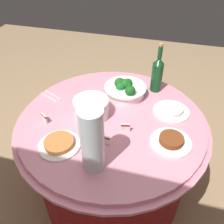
% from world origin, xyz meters
% --- Properties ---
extents(ground_plane, '(6.00, 6.00, 0.00)m').
position_xyz_m(ground_plane, '(0.00, 0.00, 0.00)').
color(ground_plane, '#9E7F5B').
extents(buffet_table, '(1.16, 1.16, 0.74)m').
position_xyz_m(buffet_table, '(0.00, 0.00, 0.38)').
color(buffet_table, maroon).
rests_on(buffet_table, ground_plane).
extents(broccoli_bowl, '(0.28, 0.28, 0.12)m').
position_xyz_m(broccoli_bowl, '(-0.02, -0.26, 0.79)').
color(broccoli_bowl, white).
rests_on(broccoli_bowl, buffet_table).
extents(plate_stack, '(0.21, 0.21, 0.11)m').
position_xyz_m(plate_stack, '(0.13, -0.00, 0.80)').
color(plate_stack, white).
rests_on(plate_stack, buffet_table).
extents(wine_bottle, '(0.07, 0.07, 0.34)m').
position_xyz_m(wine_bottle, '(-0.21, -0.37, 0.87)').
color(wine_bottle, '#10421C').
rests_on(wine_bottle, buffet_table).
extents(decorative_fruit_vase, '(0.11, 0.11, 0.34)m').
position_xyz_m(decorative_fruit_vase, '(-0.01, 0.35, 0.90)').
color(decorative_fruit_vase, silver).
rests_on(decorative_fruit_vase, buffet_table).
extents(serving_tongs, '(0.16, 0.11, 0.01)m').
position_xyz_m(serving_tongs, '(0.44, -0.10, 0.74)').
color(serving_tongs, silver).
rests_on(serving_tongs, buffet_table).
extents(food_plate_stir_fry, '(0.22, 0.22, 0.04)m').
position_xyz_m(food_plate_stir_fry, '(-0.35, 0.11, 0.76)').
color(food_plate_stir_fry, white).
rests_on(food_plate_stir_fry, buffet_table).
extents(food_plate_rice, '(0.22, 0.22, 0.03)m').
position_xyz_m(food_plate_rice, '(-0.33, -0.15, 0.75)').
color(food_plate_rice, white).
rests_on(food_plate_rice, buffet_table).
extents(food_plate_peanuts, '(0.22, 0.22, 0.04)m').
position_xyz_m(food_plate_peanuts, '(0.21, 0.28, 0.76)').
color(food_plate_peanuts, white).
rests_on(food_plate_peanuts, buffet_table).
extents(label_placard_front, '(0.05, 0.01, 0.05)m').
position_xyz_m(label_placard_front, '(-0.02, 0.20, 0.77)').
color(label_placard_front, white).
rests_on(label_placard_front, buffet_table).
extents(label_placard_mid, '(0.05, 0.02, 0.05)m').
position_xyz_m(label_placard_mid, '(-0.10, 0.09, 0.77)').
color(label_placard_mid, white).
rests_on(label_placard_mid, buffet_table).
extents(label_placard_rear, '(0.05, 0.04, 0.05)m').
position_xyz_m(label_placard_rear, '(0.37, 0.13, 0.77)').
color(label_placard_rear, white).
rests_on(label_placard_rear, buffet_table).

